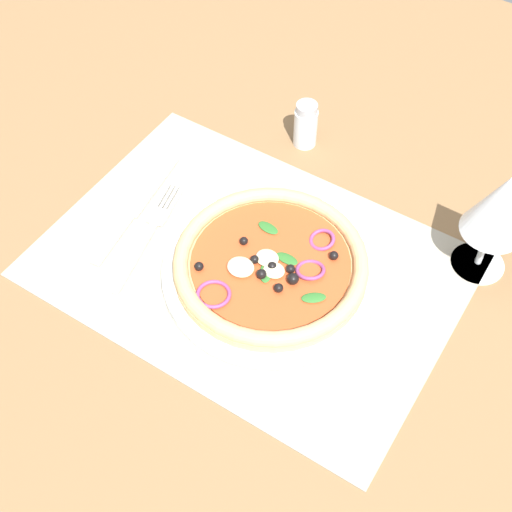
# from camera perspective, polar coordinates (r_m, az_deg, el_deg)

# --- Properties ---
(ground_plane) EXTENTS (1.90, 1.40, 0.02)m
(ground_plane) POSITION_cam_1_polar(r_m,az_deg,el_deg) (0.86, -0.48, -1.27)
(ground_plane) COLOR olive
(placemat) EXTENTS (0.48, 0.34, 0.00)m
(placemat) POSITION_cam_1_polar(r_m,az_deg,el_deg) (0.85, -0.49, -0.71)
(placemat) COLOR #A39984
(placemat) RESTS_ON ground_plane
(plate) EXTENTS (0.26, 0.26, 0.01)m
(plate) POSITION_cam_1_polar(r_m,az_deg,el_deg) (0.84, 1.13, -1.30)
(plate) COLOR white
(plate) RESTS_ON placemat
(pizza) EXTENTS (0.23, 0.23, 0.03)m
(pizza) POSITION_cam_1_polar(r_m,az_deg,el_deg) (0.82, 1.14, -0.63)
(pizza) COLOR tan
(pizza) RESTS_ON plate
(fork) EXTENTS (0.05, 0.18, 0.00)m
(fork) POSITION_cam_1_polar(r_m,az_deg,el_deg) (0.89, -8.43, 2.09)
(fork) COLOR silver
(fork) RESTS_ON placemat
(knife) EXTENTS (0.05, 0.20, 0.01)m
(knife) POSITION_cam_1_polar(r_m,az_deg,el_deg) (0.92, -9.53, 4.07)
(knife) COLOR silver
(knife) RESTS_ON placemat
(wine_glass) EXTENTS (0.07, 0.07, 0.15)m
(wine_glass) POSITION_cam_1_polar(r_m,az_deg,el_deg) (0.82, 18.93, 3.65)
(wine_glass) COLOR silver
(wine_glass) RESTS_ON ground_plane
(pepper_shaker) EXTENTS (0.03, 0.03, 0.07)m
(pepper_shaker) POSITION_cam_1_polar(r_m,az_deg,el_deg) (0.98, 4.00, 10.44)
(pepper_shaker) COLOR silver
(pepper_shaker) RESTS_ON ground_plane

